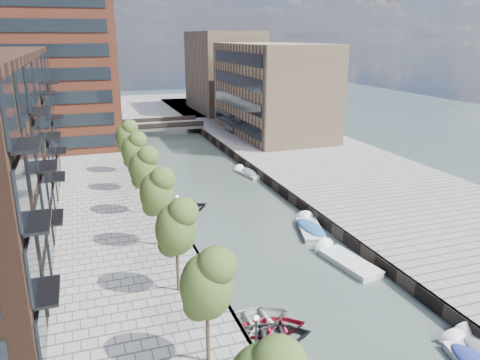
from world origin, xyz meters
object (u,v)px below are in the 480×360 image
motorboat_2 (343,260)px  sloop_3 (255,324)px  tree_2 (176,226)px  sloop_2 (273,330)px  car (232,128)px  tree_5 (134,149)px  bridge (163,125)px  sloop_4 (187,212)px  motorboat_3 (310,228)px  motorboat_4 (248,173)px  sloop_0 (269,341)px  tree_3 (157,190)px  tree_4 (143,166)px  tree_6 (126,135)px  tree_1 (207,282)px

motorboat_2 → sloop_3: bearing=-149.7°
tree_2 → sloop_2: bearing=-44.7°
tree_2 → car: (18.64, 46.56, -3.71)m
tree_5 → bridge: bearing=75.6°
car → motorboat_2: bearing=-103.8°
tree_5 → sloop_4: (4.00, -5.35, -5.31)m
tree_5 → motorboat_3: tree_5 is taller
sloop_3 → motorboat_4: motorboat_4 is taller
sloop_0 → sloop_3: (-0.19, 1.75, 0.00)m
tree_5 → motorboat_2: (12.71, -19.28, -5.20)m
tree_3 → sloop_4: (4.00, 8.65, -5.31)m
sloop_0 → sloop_4: bearing=10.0°
sloop_3 → sloop_4: sloop_3 is taller
tree_5 → tree_4: bearing=-90.0°
tree_6 → motorboat_2: size_ratio=1.03×
tree_2 → bridge: bearing=81.1°
tree_6 → sloop_4: 14.02m
sloop_0 → motorboat_3: size_ratio=0.88×
tree_4 → sloop_0: 20.38m
sloop_3 → tree_1: bearing=126.4°
tree_4 → car: tree_4 is taller
tree_3 → tree_4: same height
tree_3 → tree_5: bearing=90.0°
bridge → sloop_4: size_ratio=2.76×
bridge → tree_4: bearing=-102.0°
tree_1 → tree_3: same height
sloop_2 → sloop_3: 1.17m
tree_3 → sloop_4: 10.91m
tree_5 → sloop_0: (3.91, -26.28, -5.31)m
tree_3 → motorboat_3: bearing=3.5°
tree_5 → sloop_2: (4.48, -25.43, -5.31)m
sloop_2 → motorboat_3: 14.94m
tree_3 → tree_5: (0.00, 14.00, 0.00)m
tree_3 → motorboat_2: bearing=-22.5°
tree_3 → sloop_0: (3.91, -12.28, -5.31)m
sloop_2 → tree_3: bearing=28.6°
tree_4 → tree_6: (0.00, 14.00, 0.00)m
bridge → sloop_4: bridge is taller
tree_2 → car: 50.29m
sloop_2 → motorboat_4: (9.33, 29.97, 0.18)m
tree_3 → tree_1: bearing=-90.0°
bridge → sloop_2: (-4.02, -58.43, -1.39)m
tree_4 → tree_6: bearing=90.0°
sloop_2 → car: (14.16, 50.99, 1.59)m
tree_2 → tree_3: same height
car → tree_2: bearing=-118.1°
tree_3 → tree_6: size_ratio=1.00×
sloop_0 → sloop_2: sloop_0 is taller
motorboat_3 → car: 39.18m
sloop_0 → car: (14.73, 51.84, 1.59)m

